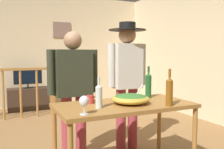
% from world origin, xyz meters
% --- Properties ---
extents(back_wall, '(5.39, 0.10, 2.73)m').
position_xyz_m(back_wall, '(0.00, 3.22, 1.37)').
color(back_wall, beige).
rests_on(back_wall, ground_plane).
extents(side_wall_right, '(0.10, 4.83, 2.73)m').
position_xyz_m(side_wall_right, '(2.69, 0.97, 1.37)').
color(side_wall_right, beige).
rests_on(side_wall_right, ground_plane).
extents(framed_picture, '(0.44, 0.03, 0.38)m').
position_xyz_m(framed_picture, '(0.54, 3.16, 1.87)').
color(framed_picture, '#806358').
extents(stair_railing, '(2.60, 0.10, 1.06)m').
position_xyz_m(stair_railing, '(-0.82, 2.15, 0.62)').
color(stair_railing, '#9E6B33').
rests_on(stair_railing, ground_plane).
extents(tv_console, '(0.90, 0.40, 0.50)m').
position_xyz_m(tv_console, '(-0.34, 2.87, 0.25)').
color(tv_console, '#38281E').
rests_on(tv_console, ground_plane).
extents(flat_screen_tv, '(0.61, 0.12, 0.47)m').
position_xyz_m(flat_screen_tv, '(-0.34, 2.84, 0.77)').
color(flat_screen_tv, black).
rests_on(flat_screen_tv, tv_console).
extents(serving_table, '(1.43, 0.71, 0.77)m').
position_xyz_m(serving_table, '(0.24, -0.76, 0.69)').
color(serving_table, '#9E6B33').
rests_on(serving_table, ground_plane).
extents(salad_bowl, '(0.40, 0.40, 0.20)m').
position_xyz_m(salad_bowl, '(0.29, -0.79, 0.83)').
color(salad_bowl, gold).
rests_on(salad_bowl, serving_table).
extents(wine_glass, '(0.09, 0.09, 0.17)m').
position_xyz_m(wine_glass, '(-0.30, -1.02, 0.88)').
color(wine_glass, silver).
rests_on(wine_glass, serving_table).
extents(wine_bottle_amber, '(0.07, 0.07, 0.37)m').
position_xyz_m(wine_bottle_amber, '(0.59, -1.05, 0.92)').
color(wine_bottle_amber, brown).
rests_on(wine_bottle_amber, serving_table).
extents(wine_bottle_clear, '(0.07, 0.07, 0.30)m').
position_xyz_m(wine_bottle_clear, '(-0.09, -0.84, 0.89)').
color(wine_bottle_clear, silver).
rests_on(wine_bottle_clear, serving_table).
extents(wine_bottle_green, '(0.07, 0.07, 0.37)m').
position_xyz_m(wine_bottle_green, '(0.65, -0.57, 0.93)').
color(wine_bottle_green, '#1E5628').
rests_on(wine_bottle_green, serving_table).
extents(mug_red, '(0.12, 0.08, 0.09)m').
position_xyz_m(mug_red, '(-0.08, -0.60, 0.81)').
color(mug_red, '#B7332D').
rests_on(mug_red, serving_table).
extents(person_standing_left, '(0.63, 0.22, 1.56)m').
position_xyz_m(person_standing_left, '(-0.13, -0.13, 0.92)').
color(person_standing_left, '#9E3842').
rests_on(person_standing_left, ground_plane).
extents(person_standing_right, '(0.56, 0.49, 1.70)m').
position_xyz_m(person_standing_right, '(0.60, -0.13, 1.02)').
color(person_standing_right, '#9E3842').
rests_on(person_standing_right, ground_plane).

